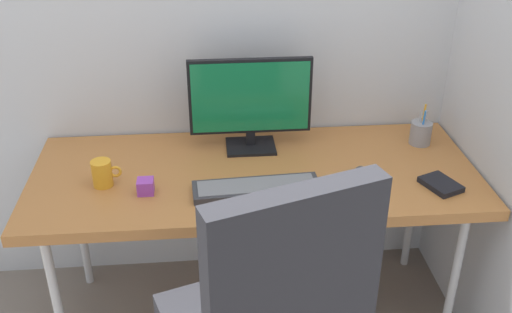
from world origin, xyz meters
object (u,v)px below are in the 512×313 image
Objects in this scene: monitor at (249,101)px; keyboard at (257,188)px; pen_holder at (421,133)px; notebook at (441,184)px; mouse at (361,173)px; desk_clamp_accessory at (146,186)px; coffee_mug at (103,173)px.

monitor reaches higher than keyboard.
notebook is at bearing -95.94° from pen_holder.
pen_holder is 0.35m from notebook.
mouse is 1.45× the size of desk_clamp_accessory.
desk_clamp_accessory is (-1.07, 0.05, 0.02)m from notebook.
pen_holder is at bearing -2.68° from monitor.
notebook is at bearing -29.35° from monitor.
keyboard is 0.40m from desk_clamp_accessory.
monitor is 8.39× the size of desk_clamp_accessory.
monitor is at bearing 177.32° from pen_holder.
notebook is (0.67, -0.38, -0.19)m from monitor.
monitor reaches higher than desk_clamp_accessory.
coffee_mug reaches higher than mouse.
coffee_mug is at bearing -155.28° from monitor.
monitor is 0.52m from mouse.
mouse reaches higher than keyboard.
monitor is 2.90× the size of pen_holder.
keyboard is 0.56m from coffee_mug.
monitor is at bearing 24.72° from coffee_mug.
monitor is at bearing 39.03° from desk_clamp_accessory.
keyboard is at bearing -156.08° from pen_holder.
desk_clamp_accessory reaches higher than keyboard.
notebook is at bearing 2.66° from mouse.
notebook is 1.07m from desk_clamp_accessory.
keyboard is 4.31× the size of coffee_mug.
mouse is 0.41m from pen_holder.
desk_clamp_accessory reaches higher than notebook.
keyboard reaches higher than notebook.
keyboard is (-0.00, -0.35, -0.19)m from monitor.
pen_holder is (0.31, 0.26, 0.03)m from mouse.
mouse is 0.78× the size of coffee_mug.
desk_clamp_accessory is at bearing -157.73° from mouse.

